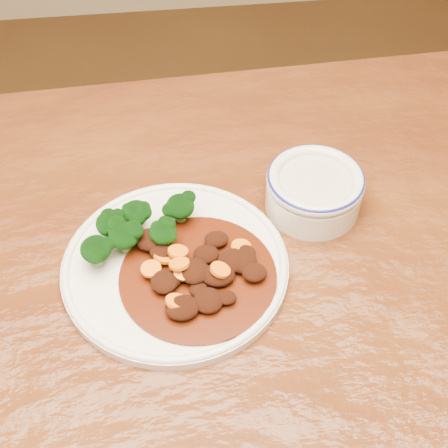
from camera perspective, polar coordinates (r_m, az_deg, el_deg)
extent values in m
cube|color=#572D0F|center=(0.73, -3.42, -8.95)|extent=(1.54, 0.96, 0.04)
cylinder|color=silver|center=(0.74, -4.47, -3.91)|extent=(0.27, 0.27, 0.01)
torus|color=silver|center=(0.74, -4.49, -3.62)|extent=(0.27, 0.27, 0.01)
cylinder|color=#71964D|center=(0.75, -8.95, -2.03)|extent=(0.01, 0.01, 0.02)
ellipsoid|color=black|center=(0.74, -9.13, -1.05)|extent=(0.04, 0.04, 0.03)
cylinder|color=#71964D|center=(0.78, -3.96, 0.64)|extent=(0.01, 0.01, 0.02)
ellipsoid|color=black|center=(0.76, -4.04, 1.62)|extent=(0.04, 0.04, 0.03)
cylinder|color=#71964D|center=(0.77, -10.12, -0.93)|extent=(0.01, 0.01, 0.02)
ellipsoid|color=black|center=(0.75, -10.32, 0.05)|extent=(0.04, 0.04, 0.03)
cylinder|color=#71964D|center=(0.75, -5.49, -1.71)|extent=(0.01, 0.01, 0.02)
ellipsoid|color=black|center=(0.74, -5.59, -0.78)|extent=(0.03, 0.03, 0.03)
cylinder|color=#71964D|center=(0.77, -7.91, 0.10)|extent=(0.01, 0.01, 0.02)
ellipsoid|color=black|center=(0.76, -8.06, 1.05)|extent=(0.03, 0.03, 0.03)
cylinder|color=#71964D|center=(0.74, -11.42, -3.21)|extent=(0.01, 0.01, 0.02)
ellipsoid|color=black|center=(0.73, -11.65, -2.26)|extent=(0.04, 0.04, 0.03)
cylinder|color=#461607|center=(0.72, -2.40, -4.81)|extent=(0.18, 0.18, 0.00)
ellipsoid|color=black|center=(0.71, 2.79, -4.44)|extent=(0.03, 0.03, 0.01)
ellipsoid|color=black|center=(0.69, 0.28, -6.76)|extent=(0.02, 0.02, 0.01)
ellipsoid|color=black|center=(0.71, -2.76, -4.33)|extent=(0.04, 0.04, 0.02)
ellipsoid|color=black|center=(0.69, -3.83, -7.66)|extent=(0.04, 0.03, 0.02)
ellipsoid|color=black|center=(0.70, -2.33, -6.00)|extent=(0.02, 0.02, 0.01)
ellipsoid|color=black|center=(0.74, -0.70, -1.40)|extent=(0.03, 0.02, 0.01)
ellipsoid|color=black|center=(0.71, -0.53, -4.69)|extent=(0.04, 0.03, 0.02)
ellipsoid|color=black|center=(0.74, -6.69, -1.42)|extent=(0.04, 0.03, 0.02)
ellipsoid|color=black|center=(0.73, -1.64, -2.78)|extent=(0.03, 0.03, 0.02)
ellipsoid|color=black|center=(0.72, 1.67, -3.43)|extent=(0.03, 0.03, 0.02)
ellipsoid|color=black|center=(0.71, -5.49, -5.27)|extent=(0.03, 0.03, 0.02)
ellipsoid|color=black|center=(0.73, 2.00, -2.69)|extent=(0.02, 0.02, 0.01)
ellipsoid|color=black|center=(0.69, -1.45, -7.01)|extent=(0.03, 0.03, 0.02)
ellipsoid|color=black|center=(0.73, -5.81, -2.47)|extent=(0.03, 0.02, 0.01)
ellipsoid|color=black|center=(0.71, -5.06, -5.10)|extent=(0.03, 0.02, 0.01)
ellipsoid|color=black|center=(0.72, 0.80, -3.34)|extent=(0.04, 0.03, 0.02)
cylinder|color=orange|center=(0.72, -6.69, -4.09)|extent=(0.03, 0.03, 0.00)
cylinder|color=orange|center=(0.73, -4.23, -2.52)|extent=(0.03, 0.03, 0.01)
cylinder|color=orange|center=(0.69, -4.41, -7.04)|extent=(0.02, 0.02, 0.01)
cylinder|color=orange|center=(0.71, -4.11, -3.67)|extent=(0.03, 0.03, 0.01)
cylinder|color=orange|center=(0.70, -0.35, -4.20)|extent=(0.03, 0.03, 0.02)
cylinder|color=orange|center=(0.73, 1.57, -2.10)|extent=(0.03, 0.03, 0.01)
cylinder|color=orange|center=(0.71, -3.69, -4.31)|extent=(0.03, 0.03, 0.01)
cylinder|color=orange|center=(0.73, -5.55, -2.98)|extent=(0.03, 0.03, 0.01)
cylinder|color=beige|center=(0.81, 8.16, 2.60)|extent=(0.12, 0.12, 0.04)
cylinder|color=beige|center=(0.79, 8.34, 3.80)|extent=(0.09, 0.09, 0.01)
torus|color=beige|center=(0.79, 8.37, 4.01)|extent=(0.12, 0.12, 0.02)
torus|color=navy|center=(0.78, 8.41, 4.23)|extent=(0.12, 0.12, 0.01)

